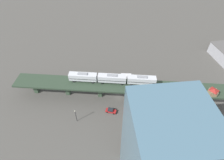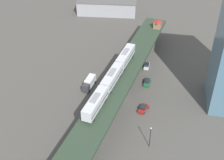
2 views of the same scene
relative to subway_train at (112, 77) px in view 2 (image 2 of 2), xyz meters
The scene contains 10 objects.
ground_plane 10.74m from the subway_train, 55.43° to the left, with size 400.00×400.00×0.00m, color #4C4944.
elevated_viaduct 4.86m from the subway_train, 54.15° to the left, with size 24.72×92.02×7.64m.
subway_train is the anchor object (origin of this frame).
signal_hut 41.39m from the subway_train, 74.43° to the left, with size 3.74×3.74×3.40m.
street_car_green 18.29m from the subway_train, 50.68° to the left, with size 2.29×4.56×1.89m.
street_car_white 25.63m from the subway_train, 68.09° to the left, with size 2.05×4.45×1.89m.
street_car_red 13.75m from the subway_train, ahead, with size 3.26×4.75×1.89m.
delivery_truck 14.27m from the subway_train, 141.93° to the left, with size 3.29×7.45×3.20m.
street_lamp 21.24m from the subway_train, 50.30° to the right, with size 0.44×0.44×6.94m.
warehouse_building 69.00m from the subway_train, 102.34° to the left, with size 29.33×12.62×6.80m.
Camera 2 is at (11.41, -76.67, 63.73)m, focal length 50.00 mm.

